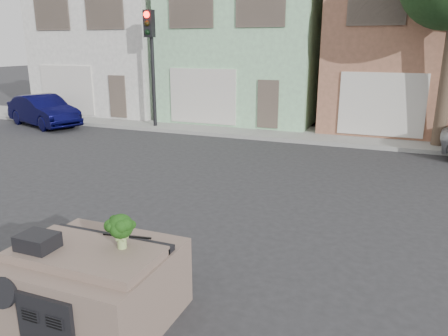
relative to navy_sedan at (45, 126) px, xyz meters
The scene contains 11 objects.
ground_plane 14.32m from the navy_sedan, 35.53° to the right, with size 120.00×120.00×0.00m, color #303033.
sidewalk 11.86m from the navy_sedan, 10.58° to the left, with size 40.00×3.00×0.15m, color gray.
townhouse_white 7.27m from the navy_sedan, 83.93° to the left, with size 7.20×8.20×7.55m, color silver.
townhouse_mint 10.91m from the navy_sedan, 37.13° to the left, with size 7.20×8.20×7.55m, color #9CD7A4.
townhouse_tan 17.25m from the navy_sedan, 21.53° to the left, with size 7.20×8.20×7.55m, color #9B654C.
navy_sedan is the anchor object (origin of this frame).
traffic_signal 5.87m from the navy_sedan, 12.85° to the left, with size 0.40×0.40×5.10m, color black.
car_dashboard 16.26m from the navy_sedan, 44.17° to the right, with size 2.00×1.80×1.12m, color #746053.
instrument_hump 16.14m from the navy_sedan, 46.50° to the right, with size 0.48×0.38×0.20m, color black.
wiper_arm 16.23m from the navy_sedan, 42.52° to the right, with size 0.70×0.03×0.02m, color black.
broccoli 16.56m from the navy_sedan, 42.99° to the right, with size 0.39×0.39×0.47m, color #163B0E.
Camera 1 is at (3.56, -7.23, 3.66)m, focal length 35.00 mm.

